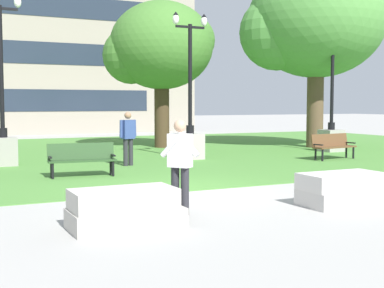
{
  "coord_description": "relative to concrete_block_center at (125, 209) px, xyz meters",
  "views": [
    {
      "loc": [
        -5.07,
        -10.84,
        1.99
      ],
      "look_at": [
        -0.49,
        -1.4,
        1.2
      ],
      "focal_mm": 50.0,
      "sensor_mm": 36.0,
      "label": 1
    }
  ],
  "objects": [
    {
      "name": "ground_plane",
      "position": [
        2.35,
        2.77,
        -0.31
      ],
      "size": [
        140.0,
        140.0,
        0.0
      ],
      "primitive_type": "plane",
      "color": "#A3A09B"
    },
    {
      "name": "grass_lawn",
      "position": [
        2.35,
        12.77,
        -0.3
      ],
      "size": [
        40.0,
        20.0,
        0.02
      ],
      "primitive_type": "cube",
      "color": "#4C8438",
      "rests_on": "ground"
    },
    {
      "name": "concrete_block_center",
      "position": [
        0.0,
        0.0,
        0.0
      ],
      "size": [
        1.8,
        0.9,
        0.64
      ],
      "color": "#B2ADA3",
      "rests_on": "ground"
    },
    {
      "name": "concrete_block_left",
      "position": [
        4.51,
        -0.01,
        0.0
      ],
      "size": [
        1.82,
        0.9,
        0.64
      ],
      "color": "#BCB7B2",
      "rests_on": "ground"
    },
    {
      "name": "person_skateboarder",
      "position": [
        1.23,
        0.56,
        0.66
      ],
      "size": [
        0.65,
        0.47,
        1.71
      ],
      "color": "#28282D",
      "rests_on": "ground"
    },
    {
      "name": "skateboard",
      "position": [
        0.85,
        0.27,
        -0.22
      ],
      "size": [
        0.96,
        0.74,
        0.14
      ],
      "color": "black",
      "rests_on": "ground"
    },
    {
      "name": "park_bench_near_left",
      "position": [
        0.88,
        6.2,
        0.23
      ],
      "size": [
        1.85,
        0.72,
        0.9
      ],
      "color": "#284723",
      "rests_on": "grass_lawn"
    },
    {
      "name": "park_bench_far_left",
      "position": [
        10.03,
        6.75,
        0.23
      ],
      "size": [
        1.86,
        0.77,
        0.9
      ],
      "color": "brown",
      "rests_on": "grass_lawn"
    },
    {
      "name": "lamp_post_right",
      "position": [
        5.53,
        9.07,
        0.76
      ],
      "size": [
        1.32,
        0.8,
        5.16
      ],
      "color": "#ADA89E",
      "rests_on": "grass_lawn"
    },
    {
      "name": "lamp_post_center",
      "position": [
        12.09,
        9.24,
        0.69
      ],
      "size": [
        1.32,
        0.8,
        4.78
      ],
      "color": "gray",
      "rests_on": "grass_lawn"
    },
    {
      "name": "lamp_post_left",
      "position": [
        -0.73,
        9.82,
        0.81
      ],
      "size": [
        1.32,
        0.8,
        5.45
      ],
      "color": "gray",
      "rests_on": "grass_lawn"
    },
    {
      "name": "tree_far_right",
      "position": [
        6.52,
        14.21,
        4.21
      ],
      "size": [
        4.85,
        4.62,
        6.53
      ],
      "color": "#42301E",
      "rests_on": "grass_lawn"
    },
    {
      "name": "tree_far_left",
      "position": [
        12.78,
        11.28,
        5.36
      ],
      "size": [
        6.43,
        6.12,
        8.34
      ],
      "color": "brown",
      "rests_on": "grass_lawn"
    },
    {
      "name": "person_bystander_far_lawn",
      "position": [
        2.85,
        8.06,
        0.68
      ],
      "size": [
        0.63,
        0.35,
        1.71
      ],
      "color": "#28282D",
      "rests_on": "grass_lawn"
    }
  ]
}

